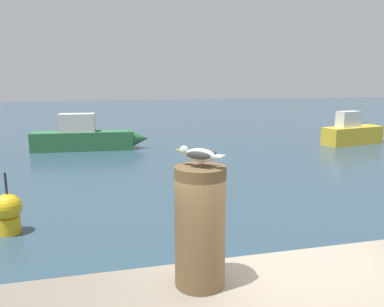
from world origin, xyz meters
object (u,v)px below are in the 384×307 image
at_px(seagull, 200,154).
at_px(channel_buoy, 9,212).
at_px(mooring_post, 200,227).
at_px(boat_yellow, 357,133).
at_px(boat_green, 90,137).

distance_m(seagull, channel_buoy, 6.66).
height_order(mooring_post, seagull, seagull).
relative_size(mooring_post, channel_buoy, 0.69).
bearing_deg(channel_buoy, boat_yellow, 29.41).
xyz_separation_m(mooring_post, seagull, (-0.01, 0.00, 0.55)).
relative_size(boat_green, boat_yellow, 1.32).
height_order(seagull, boat_yellow, seagull).
bearing_deg(boat_green, seagull, -85.88).
xyz_separation_m(mooring_post, channel_buoy, (-2.63, 5.71, -1.65)).
xyz_separation_m(seagull, channel_buoy, (-2.63, 5.71, -2.20)).
distance_m(boat_yellow, channel_buoy, 16.90).
height_order(boat_yellow, channel_buoy, boat_yellow).
distance_m(seagull, boat_yellow, 18.63).
bearing_deg(mooring_post, boat_yellow, 49.20).
bearing_deg(seagull, mooring_post, -40.78).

